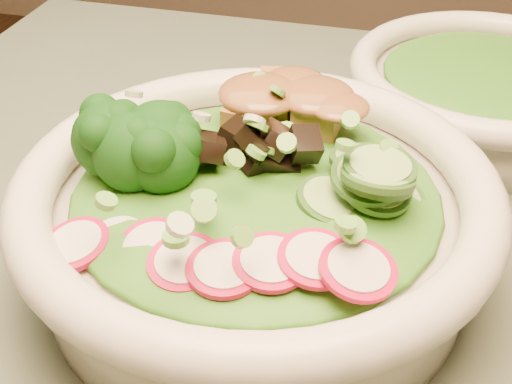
# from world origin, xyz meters

# --- Properties ---
(salad_bowl) EXTENTS (0.31, 0.31, 0.08)m
(salad_bowl) POSITION_xyz_m (-0.21, -0.03, 0.79)
(salad_bowl) COLOR silver
(salad_bowl) RESTS_ON dining_table
(side_bowl) EXTENTS (0.24, 0.24, 0.07)m
(side_bowl) POSITION_xyz_m (-0.07, 0.21, 0.79)
(side_bowl) COLOR silver
(side_bowl) RESTS_ON dining_table
(lettuce_bed) EXTENTS (0.23, 0.23, 0.03)m
(lettuce_bed) POSITION_xyz_m (-0.21, -0.03, 0.82)
(lettuce_bed) COLOR #1C6715
(lettuce_bed) RESTS_ON salad_bowl
(side_lettuce) EXTENTS (0.16, 0.16, 0.02)m
(side_lettuce) POSITION_xyz_m (-0.07, 0.21, 0.80)
(side_lettuce) COLOR #1C6715
(side_lettuce) RESTS_ON side_bowl
(broccoli_florets) EXTENTS (0.11, 0.10, 0.05)m
(broccoli_florets) POSITION_xyz_m (-0.28, -0.04, 0.84)
(broccoli_florets) COLOR black
(broccoli_florets) RESTS_ON salad_bowl
(radish_slices) EXTENTS (0.13, 0.07, 0.02)m
(radish_slices) POSITION_xyz_m (-0.21, -0.11, 0.82)
(radish_slices) COLOR #B40D38
(radish_slices) RESTS_ON salad_bowl
(cucumber_slices) EXTENTS (0.09, 0.09, 0.04)m
(cucumber_slices) POSITION_xyz_m (-0.14, -0.03, 0.83)
(cucumber_slices) COLOR #9EC46D
(cucumber_slices) RESTS_ON salad_bowl
(mushroom_heap) EXTENTS (0.09, 0.09, 0.05)m
(mushroom_heap) POSITION_xyz_m (-0.21, -0.02, 0.83)
(mushroom_heap) COLOR black
(mushroom_heap) RESTS_ON salad_bowl
(tofu_cubes) EXTENTS (0.11, 0.09, 0.04)m
(tofu_cubes) POSITION_xyz_m (-0.21, 0.04, 0.83)
(tofu_cubes) COLOR #955A31
(tofu_cubes) RESTS_ON salad_bowl
(peanut_sauce) EXTENTS (0.08, 0.06, 0.02)m
(peanut_sauce) POSITION_xyz_m (-0.21, 0.04, 0.85)
(peanut_sauce) COLOR brown
(peanut_sauce) RESTS_ON tofu_cubes
(scallion_garnish) EXTENTS (0.22, 0.22, 0.03)m
(scallion_garnish) POSITION_xyz_m (-0.21, -0.03, 0.85)
(scallion_garnish) COLOR #63AB3C
(scallion_garnish) RESTS_ON salad_bowl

